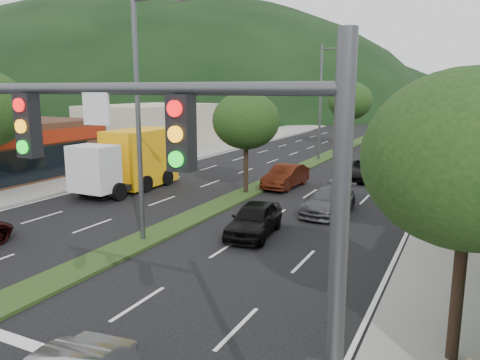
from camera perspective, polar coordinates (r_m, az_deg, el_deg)
The scene contains 21 objects.
sidewalk_right at distance 32.64m, azimuth 26.70°, elevation -1.09°, with size 5.00×90.00×0.15m, color gray.
sidewalk_left at distance 41.08m, azimuth -11.53°, elevation 2.16°, with size 6.00×90.00×0.15m, color gray.
median at distance 37.54m, azimuth 7.32°, elevation 1.44°, with size 1.60×56.00×0.12m, color #253E16.
traffic_signal at distance 6.44m, azimuth -1.72°, elevation -3.82°, with size 6.12×0.40×7.00m.
bldg_left_far at distance 51.56m, azimuth -10.80°, elevation 6.46°, with size 9.00×14.00×4.60m, color beige.
hill_far at distance 148.97m, azimuth -12.01°, elevation 8.45°, with size 176.00×132.00×82.00m, color black.
tree_r_a at distance 11.13m, azimuth 26.27°, elevation 2.30°, with size 4.60×4.60×6.63m.
tree_r_b at distance 19.08m, azimuth 26.50°, elevation 6.14°, with size 4.80×4.80×6.94m.
tree_r_c at distance 27.08m, azimuth 26.51°, elevation 6.66°, with size 4.40×4.40×6.48m.
tree_r_d at distance 37.05m, azimuth 26.62°, elevation 8.21°, with size 5.00×5.00×7.17m.
tree_r_e at distance 47.05m, azimuth 26.60°, elevation 8.23°, with size 4.60×4.60×6.71m.
tree_med_near at distance 27.81m, azimuth 0.74°, elevation 7.24°, with size 4.00×4.00×6.02m.
tree_med_far at distance 52.43m, azimuth 13.26°, elevation 9.40°, with size 4.80×4.80×6.94m.
streetlight_near at distance 19.09m, azimuth -11.87°, elevation 8.71°, with size 2.60×0.25×10.00m.
streetlight_mid at distance 41.73m, azimuth 10.06°, elevation 9.95°, with size 2.60×0.25×10.00m.
car_queue_a at distance 20.39m, azimuth 1.75°, elevation -4.79°, with size 1.70×4.23×1.44m, color black.
car_queue_b at distance 24.34m, azimuth 10.77°, elevation -2.49°, with size 1.86×4.57×1.32m, color #46464A.
car_queue_c at distance 30.26m, azimuth 5.59°, elevation 0.47°, with size 1.57×4.51×1.49m, color #4A190C.
car_queue_d at distance 33.93m, azimuth 15.04°, elevation 1.22°, with size 2.32×5.03×1.40m, color black.
box_truck at distance 30.27m, azimuth -13.09°, elevation 2.18°, with size 3.02×7.58×3.72m.
motorhome at distance 43.19m, azimuth 22.01°, elevation 4.44°, with size 3.46×9.41×3.55m.
Camera 1 is at (11.96, -7.03, 6.30)m, focal length 35.00 mm.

